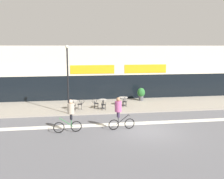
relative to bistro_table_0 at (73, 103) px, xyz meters
The scene contains 16 objects.
ground_plane 7.65m from the bistro_table_0, 52.72° to the right, with size 120.00×120.00×0.00m, color #5B5B60.
sidewalk_slab 4.80m from the bistro_table_0, 14.43° to the left, with size 40.00×5.50×0.12m, color gray.
storefront_facade 7.76m from the bistro_table_0, 51.98° to the left, with size 40.00×4.06×5.41m.
bike_lane_stripe 6.36m from the bistro_table_0, 43.15° to the right, with size 36.00×0.70×0.01m, color silver.
bistro_table_0 is the anchor object (origin of this frame).
bistro_table_1 2.49m from the bistro_table_0, ahead, with size 0.67×0.67×0.78m.
bistro_table_2 4.54m from the bistro_table_0, 12.02° to the left, with size 0.80×0.80×0.73m.
cafe_chair_0_near 0.63m from the bistro_table_0, 90.16° to the right, with size 0.41×0.58×0.90m.
cafe_chair_0_side 0.63m from the bistro_table_0, ahead, with size 0.58×0.42×0.90m.
cafe_chair_1_near 2.55m from the bistro_table_0, 12.75° to the right, with size 0.42×0.59×0.90m.
cafe_chair_1_side 1.86m from the bistro_table_0, ahead, with size 0.58×0.41×0.90m.
cafe_chair_2_near 4.45m from the bistro_table_0, ahead, with size 0.40×0.57×0.90m.
planter_pot 7.12m from the bistro_table_0, 22.77° to the left, with size 0.74×0.74×1.23m.
lamp_post 2.85m from the bistro_table_0, 105.52° to the right, with size 0.26×0.26×5.31m.
cyclist_0 5.55m from the bistro_table_0, 92.29° to the right, with size 1.77×0.52×2.08m.
cyclist_1 6.22m from the bistro_table_0, 62.09° to the right, with size 1.75×0.55×2.13m.
Camera 1 is at (-4.65, -15.49, 5.32)m, focal length 42.00 mm.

